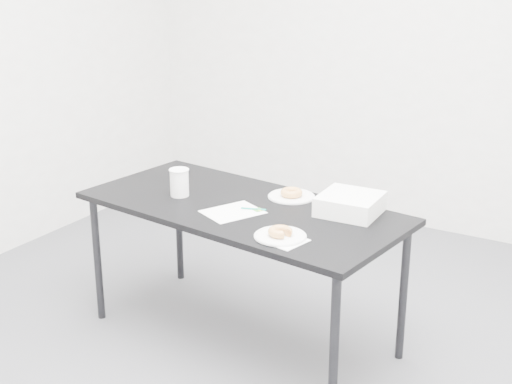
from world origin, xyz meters
The scene contains 14 objects.
floor centered at (0.00, 0.00, 0.00)m, with size 4.00×4.00×0.00m, color #46464B.
wall_back centered at (0.00, 2.00, 1.35)m, with size 4.00×0.02×2.70m, color white.
table centered at (-0.12, 0.07, 0.65)m, with size 1.63×0.91×0.71m.
scorecard centered at (-0.10, -0.04, 0.71)m, with size 0.20×0.26×0.00m, color white.
logo_patch centered at (-0.01, 0.04, 0.71)m, with size 0.04×0.04×0.00m, color green.
pen centered at (-0.03, 0.04, 0.71)m, with size 0.01×0.01×0.12m, color #0B7E6F.
napkin centered at (0.27, -0.22, 0.71)m, with size 0.16×0.16×0.00m, color white.
plate_near centered at (0.23, -0.19, 0.71)m, with size 0.22×0.22×0.01m, color white.
donut_near centered at (0.23, -0.19, 0.73)m, with size 0.10×0.10×0.03m, color #BE833C.
plate_far centered at (0.03, 0.29, 0.71)m, with size 0.23×0.23×0.01m, color white.
donut_far centered at (0.03, 0.29, 0.73)m, with size 0.11×0.11×0.04m, color #BE833C.
coffee_cup centered at (-0.45, 0.03, 0.78)m, with size 0.09×0.09×0.14m, color white.
cup_lid centered at (0.19, 0.34, 0.71)m, with size 0.09×0.09×0.01m, color white.
bakery_box centered at (0.37, 0.23, 0.75)m, with size 0.27×0.27×0.09m, color white.
Camera 1 is at (1.56, -2.63, 1.86)m, focal length 50.00 mm.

